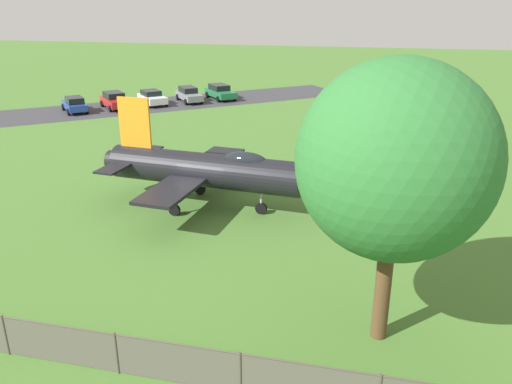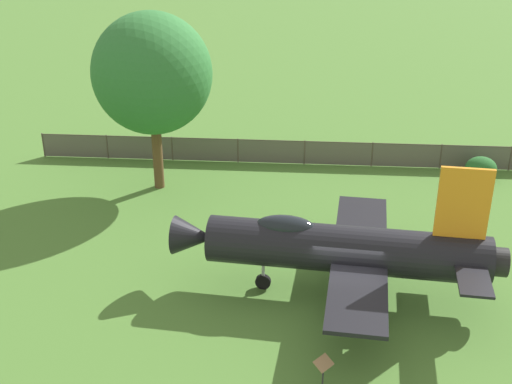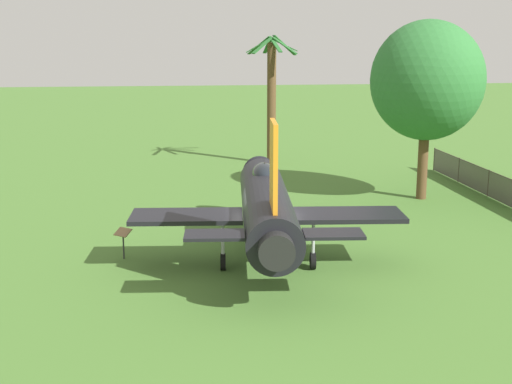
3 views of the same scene
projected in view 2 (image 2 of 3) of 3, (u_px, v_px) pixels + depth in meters
The scene contains 6 objects.
ground_plane at pixel (343, 296), 25.28m from camera, with size 200.00×200.00×0.00m, color #47722D.
display_jet at pixel (336, 247), 24.44m from camera, with size 12.28×9.79×5.56m.
shade_tree at pixel (152, 74), 31.71m from camera, with size 5.79×5.55×8.91m.
perimeter_fence at pixel (305, 152), 36.64m from camera, with size 29.69×0.21×1.40m.
shrub_near_fence at pixel (481, 168), 34.80m from camera, with size 1.64×1.38×1.26m.
info_plaque at pixel (323, 367), 20.28m from camera, with size 0.69×0.71×1.14m.
Camera 2 is at (-1.75, -21.37, 14.35)m, focal length 46.64 mm.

